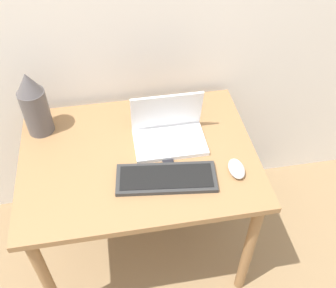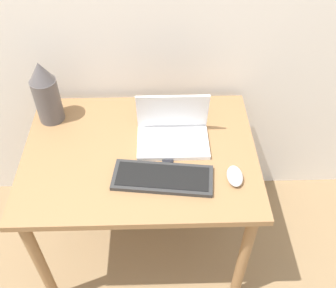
{
  "view_description": "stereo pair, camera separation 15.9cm",
  "coord_description": "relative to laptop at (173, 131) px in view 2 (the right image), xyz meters",
  "views": [
    {
      "loc": [
        -0.07,
        -0.79,
        1.97
      ],
      "look_at": [
        0.12,
        0.32,
        0.83
      ],
      "focal_mm": 42.0,
      "sensor_mm": 36.0,
      "label": 1
    },
    {
      "loc": [
        0.09,
        -0.8,
        1.97
      ],
      "look_at": [
        0.12,
        0.32,
        0.83
      ],
      "focal_mm": 42.0,
      "sensor_mm": 36.0,
      "label": 2
    }
  ],
  "objects": [
    {
      "name": "desk",
      "position": [
        -0.15,
        -0.07,
        -0.15
      ],
      "size": [
        1.01,
        0.75,
        0.73
      ],
      "color": "olive",
      "rests_on": "ground_plane"
    },
    {
      "name": "laptop",
      "position": [
        0.0,
        0.0,
        0.0
      ],
      "size": [
        0.31,
        0.21,
        0.22
      ],
      "color": "white",
      "rests_on": "desk"
    },
    {
      "name": "keyboard",
      "position": [
        -0.05,
        -0.23,
        -0.04
      ],
      "size": [
        0.42,
        0.2,
        0.02
      ],
      "color": "#2D2D2D",
      "rests_on": "desk"
    },
    {
      "name": "mouse",
      "position": [
        0.24,
        -0.24,
        -0.03
      ],
      "size": [
        0.06,
        0.11,
        0.04
      ],
      "color": "silver",
      "rests_on": "desk"
    },
    {
      "name": "vase",
      "position": [
        -0.56,
        0.16,
        0.1
      ],
      "size": [
        0.12,
        0.12,
        0.31
      ],
      "color": "#514C4C",
      "rests_on": "desk"
    },
    {
      "name": "mp3_player",
      "position": [
        -0.03,
        -0.12,
        -0.04
      ],
      "size": [
        0.05,
        0.06,
        0.01
      ],
      "color": "black",
      "rests_on": "desk"
    }
  ]
}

